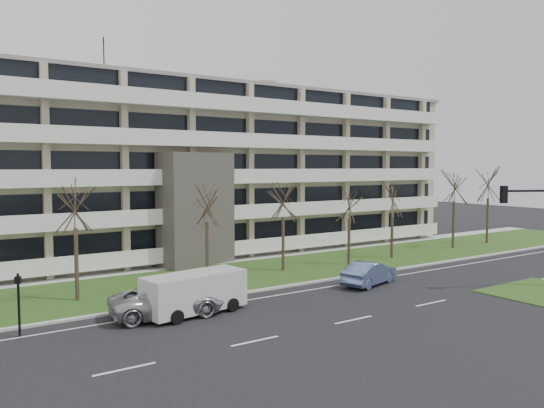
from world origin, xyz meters
TOP-DOWN VIEW (x-y plane):
  - ground at (0.00, 0.00)m, footprint 160.00×160.00m
  - grass_verge at (0.00, 13.00)m, footprint 90.00×10.00m
  - curb at (0.00, 8.00)m, footprint 90.00×0.35m
  - sidewalk at (0.00, 18.50)m, footprint 90.00×2.00m
  - grass_median at (14.00, -2.00)m, footprint 7.00×5.00m
  - lane_edge_line at (0.00, 6.50)m, footprint 90.00×0.12m
  - apartment_building at (-0.01, 25.32)m, footprint 60.50×15.10m
  - silver_pickup at (-7.72, 5.97)m, footprint 6.31×3.54m
  - blue_sedan at (6.42, 5.47)m, footprint 5.08×2.97m
  - white_van at (-6.22, 5.67)m, footprint 5.89×2.95m
  - pedestrian_signal at (-14.76, 6.61)m, footprint 0.34×0.31m
  - tree_2 at (-10.88, 11.92)m, footprint 3.85×3.85m
  - tree_3 at (-2.13, 12.38)m, footprint 3.68×3.68m
  - tree_4 at (4.34, 12.54)m, footprint 3.68×3.68m
  - tree_5 at (10.11, 11.58)m, footprint 3.36×3.36m
  - tree_6 at (15.36, 11.92)m, footprint 3.49×3.49m
  - tree_7 at (24.44, 12.55)m, footprint 4.09×4.09m
  - tree_8 at (29.95, 12.60)m, footprint 4.16×4.16m

SIDE VIEW (x-z plane):
  - ground at x=0.00m, z-range 0.00..0.00m
  - lane_edge_line at x=0.00m, z-range 0.00..0.01m
  - grass_verge at x=0.00m, z-range 0.00..0.06m
  - grass_median at x=14.00m, z-range 0.00..0.06m
  - sidewalk at x=0.00m, z-range 0.00..0.08m
  - curb at x=0.00m, z-range 0.00..0.12m
  - blue_sedan at x=6.42m, z-range 0.00..1.58m
  - silver_pickup at x=-7.72m, z-range 0.00..1.67m
  - white_van at x=-6.22m, z-range 0.22..2.40m
  - pedestrian_signal at x=-14.76m, z-range 0.41..3.38m
  - tree_5 at x=10.11m, z-range 1.86..8.57m
  - tree_6 at x=15.36m, z-range 1.94..8.92m
  - tree_4 at x=4.34m, z-range 2.04..9.39m
  - tree_3 at x=-2.13m, z-range 2.04..9.40m
  - tree_2 at x=-10.88m, z-range 2.14..9.85m
  - tree_7 at x=24.44m, z-range 2.27..10.46m
  - tree_8 at x=29.95m, z-range 2.31..10.63m
  - apartment_building at x=-0.01m, z-range -1.76..16.99m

